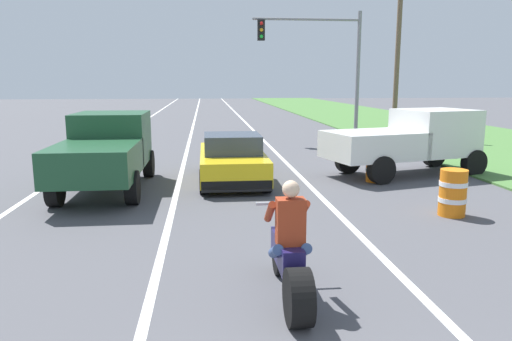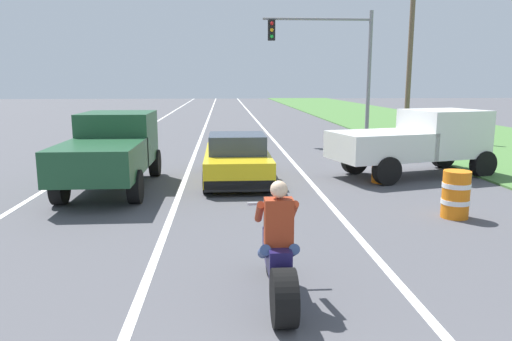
% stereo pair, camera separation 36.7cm
% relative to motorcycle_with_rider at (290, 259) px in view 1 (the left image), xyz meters
% --- Properties ---
extents(lane_stripe_left_solid, '(0.14, 120.00, 0.01)m').
position_rel_motorcycle_with_rider_xyz_m(lane_stripe_left_solid, '(-5.42, 15.81, -0.59)').
color(lane_stripe_left_solid, white).
rests_on(lane_stripe_left_solid, ground).
extents(lane_stripe_right_solid, '(0.14, 120.00, 0.01)m').
position_rel_motorcycle_with_rider_xyz_m(lane_stripe_right_solid, '(1.78, 15.81, -0.59)').
color(lane_stripe_right_solid, white).
rests_on(lane_stripe_right_solid, ground).
extents(lane_stripe_centre_dashed, '(0.14, 120.00, 0.01)m').
position_rel_motorcycle_with_rider_xyz_m(lane_stripe_centre_dashed, '(-1.82, 15.81, -0.59)').
color(lane_stripe_centre_dashed, white).
rests_on(lane_stripe_centre_dashed, ground).
extents(grass_verge_right, '(10.00, 120.00, 0.06)m').
position_rel_motorcycle_with_rider_xyz_m(grass_verge_right, '(11.90, 15.81, -0.56)').
color(grass_verge_right, '#477538').
rests_on(grass_verge_right, ground).
extents(motorcycle_with_rider, '(0.70, 2.21, 1.62)m').
position_rel_motorcycle_with_rider_xyz_m(motorcycle_with_rider, '(0.00, 0.00, 0.00)').
color(motorcycle_with_rider, black).
rests_on(motorcycle_with_rider, ground).
extents(sports_car_yellow, '(1.84, 4.30, 1.37)m').
position_rel_motorcycle_with_rider_xyz_m(sports_car_yellow, '(-0.29, 7.83, 0.04)').
color(sports_car_yellow, yellow).
rests_on(sports_car_yellow, ground).
extents(pickup_truck_left_lane_dark_green, '(2.02, 4.80, 1.98)m').
position_rel_motorcycle_with_rider_xyz_m(pickup_truck_left_lane_dark_green, '(-3.63, 7.01, 0.51)').
color(pickup_truck_left_lane_dark_green, '#1E4C2D').
rests_on(pickup_truck_left_lane_dark_green, ground).
extents(pickup_truck_right_shoulder_white, '(5.14, 3.14, 1.98)m').
position_rel_motorcycle_with_rider_xyz_m(pickup_truck_right_shoulder_white, '(5.16, 8.24, 0.51)').
color(pickup_truck_right_shoulder_white, silver).
rests_on(pickup_truck_right_shoulder_white, ground).
extents(traffic_light_mast_near, '(5.04, 0.34, 6.00)m').
position_rel_motorcycle_with_rider_xyz_m(traffic_light_mast_near, '(4.53, 16.51, 3.43)').
color(traffic_light_mast_near, gray).
rests_on(traffic_light_mast_near, ground).
extents(utility_pole_roadside, '(0.24, 0.24, 7.72)m').
position_rel_motorcycle_with_rider_xyz_m(utility_pole_roadside, '(8.39, 17.49, 3.27)').
color(utility_pole_roadside, brown).
rests_on(utility_pole_roadside, ground).
extents(construction_barrel_nearest, '(0.58, 0.58, 1.00)m').
position_rel_motorcycle_with_rider_xyz_m(construction_barrel_nearest, '(4.17, 3.70, -0.09)').
color(construction_barrel_nearest, orange).
rests_on(construction_barrel_nearest, ground).
extents(construction_barrel_mid, '(0.58, 0.58, 1.00)m').
position_rel_motorcycle_with_rider_xyz_m(construction_barrel_mid, '(3.79, 7.32, -0.09)').
color(construction_barrel_mid, orange).
rests_on(construction_barrel_mid, ground).
extents(construction_barrel_far, '(0.58, 0.58, 1.00)m').
position_rel_motorcycle_with_rider_xyz_m(construction_barrel_far, '(4.44, 11.46, -0.09)').
color(construction_barrel_far, orange).
rests_on(construction_barrel_far, ground).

